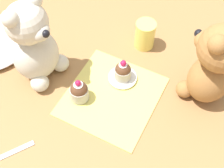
{
  "coord_description": "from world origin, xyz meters",
  "views": [
    {
      "loc": [
        -0.39,
        -0.2,
        0.68
      ],
      "look_at": [
        0.0,
        0.0,
        0.06
      ],
      "focal_mm": 50.0,
      "sensor_mm": 36.0,
      "label": 1
    }
  ],
  "objects_px": {
    "teddy_bear_cream": "(34,45)",
    "cupcake_near_tan_bear": "(124,72)",
    "cupcake_near_cream_bear": "(79,91)",
    "saucer_plate": "(124,78)",
    "teaspoon": "(9,154)",
    "teddy_bear_tan": "(214,65)",
    "juice_glass": "(144,34)"
  },
  "relations": [
    {
      "from": "cupcake_near_tan_bear",
      "to": "teddy_bear_tan",
      "type": "bearing_deg",
      "value": -74.09
    },
    {
      "from": "teddy_bear_tan",
      "to": "cupcake_near_cream_bear",
      "type": "bearing_deg",
      "value": -41.85
    },
    {
      "from": "teddy_bear_tan",
      "to": "saucer_plate",
      "type": "distance_m",
      "value": 0.23
    },
    {
      "from": "cupcake_near_cream_bear",
      "to": "cupcake_near_tan_bear",
      "type": "relative_size",
      "value": 1.04
    },
    {
      "from": "cupcake_near_tan_bear",
      "to": "teaspoon",
      "type": "relative_size",
      "value": 0.54
    },
    {
      "from": "teddy_bear_cream",
      "to": "juice_glass",
      "type": "distance_m",
      "value": 0.31
    },
    {
      "from": "teddy_bear_cream",
      "to": "cupcake_near_tan_bear",
      "type": "height_order",
      "value": "teddy_bear_cream"
    },
    {
      "from": "teddy_bear_cream",
      "to": "teaspoon",
      "type": "relative_size",
      "value": 1.97
    },
    {
      "from": "cupcake_near_cream_bear",
      "to": "teddy_bear_tan",
      "type": "bearing_deg",
      "value": -59.61
    },
    {
      "from": "teddy_bear_cream",
      "to": "saucer_plate",
      "type": "distance_m",
      "value": 0.25
    },
    {
      "from": "cupcake_near_tan_bear",
      "to": "juice_glass",
      "type": "xyz_separation_m",
      "value": [
        0.14,
        0.01,
        0.0
      ]
    },
    {
      "from": "teddy_bear_cream",
      "to": "teaspoon",
      "type": "bearing_deg",
      "value": -155.67
    },
    {
      "from": "juice_glass",
      "to": "teaspoon",
      "type": "height_order",
      "value": "juice_glass"
    },
    {
      "from": "teddy_bear_cream",
      "to": "cupcake_near_tan_bear",
      "type": "bearing_deg",
      "value": -61.56
    },
    {
      "from": "juice_glass",
      "to": "teaspoon",
      "type": "relative_size",
      "value": 0.68
    },
    {
      "from": "cupcake_near_cream_bear",
      "to": "juice_glass",
      "type": "bearing_deg",
      "value": -15.49
    },
    {
      "from": "teddy_bear_cream",
      "to": "saucer_plate",
      "type": "relative_size",
      "value": 3.16
    },
    {
      "from": "teddy_bear_cream",
      "to": "saucer_plate",
      "type": "bearing_deg",
      "value": -61.56
    },
    {
      "from": "teddy_bear_cream",
      "to": "cupcake_near_tan_bear",
      "type": "distance_m",
      "value": 0.24
    },
    {
      "from": "teddy_bear_tan",
      "to": "juice_glass",
      "type": "xyz_separation_m",
      "value": [
        0.08,
        0.21,
        -0.08
      ]
    },
    {
      "from": "cupcake_near_tan_bear",
      "to": "juice_glass",
      "type": "bearing_deg",
      "value": 2.74
    },
    {
      "from": "cupcake_near_cream_bear",
      "to": "teaspoon",
      "type": "distance_m",
      "value": 0.22
    },
    {
      "from": "saucer_plate",
      "to": "teaspoon",
      "type": "relative_size",
      "value": 0.63
    },
    {
      "from": "teddy_bear_tan",
      "to": "saucer_plate",
      "type": "xyz_separation_m",
      "value": [
        -0.06,
        0.2,
        -0.11
      ]
    },
    {
      "from": "teddy_bear_cream",
      "to": "teddy_bear_tan",
      "type": "relative_size",
      "value": 1.01
    },
    {
      "from": "teddy_bear_tan",
      "to": "cupcake_near_tan_bear",
      "type": "relative_size",
      "value": 3.61
    },
    {
      "from": "teaspoon",
      "to": "teddy_bear_cream",
      "type": "bearing_deg",
      "value": 50.95
    },
    {
      "from": "saucer_plate",
      "to": "teddy_bear_cream",
      "type": "bearing_deg",
      "value": 110.44
    },
    {
      "from": "teaspoon",
      "to": "cupcake_near_tan_bear",
      "type": "bearing_deg",
      "value": 9.96
    },
    {
      "from": "cupcake_near_cream_bear",
      "to": "saucer_plate",
      "type": "bearing_deg",
      "value": -35.73
    },
    {
      "from": "cupcake_near_cream_bear",
      "to": "saucer_plate",
      "type": "xyz_separation_m",
      "value": [
        0.1,
        -0.07,
        -0.02
      ]
    },
    {
      "from": "saucer_plate",
      "to": "teaspoon",
      "type": "bearing_deg",
      "value": 155.33
    }
  ]
}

